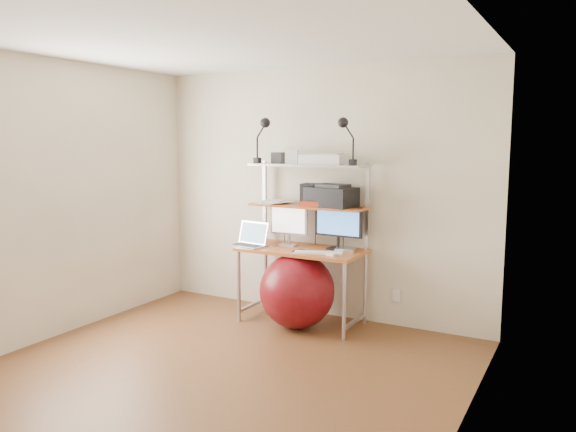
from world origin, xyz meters
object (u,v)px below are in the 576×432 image
object	(u,v)px
laptop	(251,241)
monitor_black	(338,224)
exercise_ball	(297,291)
monitor_silver	(289,223)
printer	(331,196)

from	to	relation	value
laptop	monitor_black	bearing A→B (deg)	24.42
laptop	exercise_ball	size ratio (longest dim) A/B	0.52
monitor_silver	printer	bearing A→B (deg)	0.84
monitor_black	exercise_ball	xyz separation A→B (m)	(-0.29, -0.29, -0.63)
monitor_black	laptop	world-z (taller)	monitor_black
printer	exercise_ball	bearing A→B (deg)	-119.13
laptop	exercise_ball	distance (m)	0.69
printer	exercise_ball	distance (m)	0.96
printer	exercise_ball	size ratio (longest dim) A/B	0.69
monitor_black	laptop	size ratio (longest dim) A/B	1.33
laptop	exercise_ball	world-z (taller)	laptop
monitor_black	exercise_ball	distance (m)	0.75
monitor_silver	monitor_black	bearing A→B (deg)	0.50
exercise_ball	monitor_black	bearing A→B (deg)	44.30
monitor_silver	exercise_ball	size ratio (longest dim) A/B	0.60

